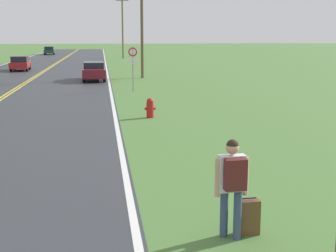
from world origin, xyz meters
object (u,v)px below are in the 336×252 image
Objects in this scene: traffic_sign at (133,58)px; car_red_sedan_mid_near at (20,63)px; fire_hydrant at (150,108)px; suitcase at (248,217)px; car_maroon_sedan_approaching at (94,71)px; hitchhiker_person at (232,179)px; car_dark_green_hatchback_mid_far at (49,50)px.

traffic_sign reaches higher than car_red_sedan_mid_near.
suitcase is at bearing -87.76° from fire_hydrant.
car_red_sedan_mid_near is (-7.45, 11.44, -0.00)m from car_maroon_sedan_approaching.
car_red_sedan_mid_near is at bearing 117.59° from traffic_sign.
hitchhiker_person is at bearing 109.37° from suitcase.
fire_hydrant is (-0.48, 12.23, 0.11)m from suitcase.
suitcase is 0.14× the size of car_maroon_sedan_approaching.
traffic_sign reaches higher than hitchhiker_person.
hitchhiker_person is 22.15m from traffic_sign.
car_red_sedan_mid_near is (-10.55, 41.14, 0.45)m from suitcase.
suitcase is 0.16× the size of car_red_sedan_mid_near.
fire_hydrant is 70.30m from car_dark_green_hatchback_mid_far.
fire_hydrant reaches higher than suitcase.
traffic_sign is 8.24m from car_maroon_sedan_approaching.
car_maroon_sedan_approaching is at bearing 3.10° from suitcase.
car_dark_green_hatchback_mid_far is at bearing 99.36° from fire_hydrant.
car_red_sedan_mid_near is at bearing -147.84° from car_maroon_sedan_approaching.
traffic_sign is at bearing -2.34° from hitchhiker_person.
car_dark_green_hatchback_mid_far reaches higher than fire_hydrant.
fire_hydrant is at bearing -163.59° from car_red_sedan_mid_near.
car_red_sedan_mid_near is (-10.21, 41.28, -0.32)m from hitchhiker_person.
car_dark_green_hatchback_mid_far is (-11.37, 59.61, -1.30)m from traffic_sign.
car_dark_green_hatchback_mid_far reaches higher than car_red_sedan_mid_near.
car_dark_green_hatchback_mid_far reaches higher than suitcase.
hitchhiker_person is at bearing -89.37° from fire_hydrant.
traffic_sign is (-0.06, 9.76, 1.67)m from fire_hydrant.
fire_hydrant is 0.31× the size of traffic_sign.
car_maroon_sedan_approaching is at bearing 98.53° from fire_hydrant.
car_maroon_sedan_approaching is 52.64m from car_dark_green_hatchback_mid_far.
car_red_sedan_mid_near reaches higher than fire_hydrant.
car_red_sedan_mid_near is at bearing 11.03° from hitchhiker_person.
car_maroon_sedan_approaching reaches higher than suitcase.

